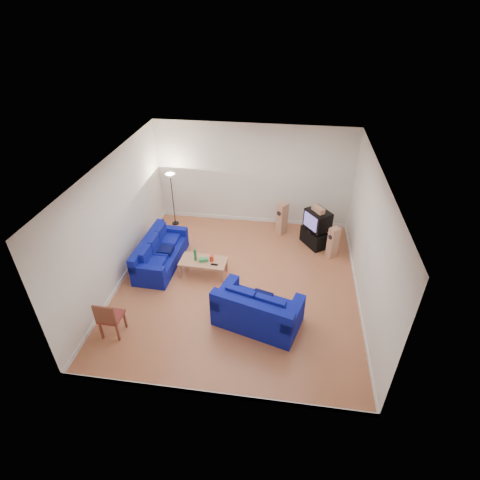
# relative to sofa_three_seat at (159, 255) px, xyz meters

# --- Properties ---
(room) EXTENTS (6.01, 6.51, 3.21)m
(room) POSITION_rel_sofa_three_seat_xyz_m (2.25, -0.54, 1.24)
(room) COLOR brown
(room) RESTS_ON ground
(sofa_three_seat) EXTENTS (0.98, 2.13, 0.81)m
(sofa_three_seat) POSITION_rel_sofa_three_seat_xyz_m (0.00, 0.00, 0.00)
(sofa_three_seat) COLOR #080E7D
(sofa_three_seat) RESTS_ON ground
(sofa_loveseat) EXTENTS (2.08, 1.53, 0.93)m
(sofa_loveseat) POSITION_rel_sofa_three_seat_xyz_m (2.87, -1.85, 0.05)
(sofa_loveseat) COLOR #080E7D
(sofa_loveseat) RESTS_ON ground
(coffee_table) EXTENTS (1.24, 0.66, 0.44)m
(coffee_table) POSITION_rel_sofa_three_seat_xyz_m (1.30, -0.26, 0.09)
(coffee_table) COLOR tan
(coffee_table) RESTS_ON ground
(bottle) EXTENTS (0.09, 0.09, 0.33)m
(bottle) POSITION_rel_sofa_three_seat_xyz_m (1.09, -0.25, 0.31)
(bottle) COLOR #197233
(bottle) RESTS_ON coffee_table
(tissue_box) EXTENTS (0.25, 0.18, 0.09)m
(tissue_box) POSITION_rel_sofa_three_seat_xyz_m (1.31, -0.28, 0.19)
(tissue_box) COLOR green
(tissue_box) RESTS_ON coffee_table
(red_canister) EXTENTS (0.12, 0.12, 0.16)m
(red_canister) POSITION_rel_sofa_three_seat_xyz_m (1.51, -0.23, 0.22)
(red_canister) COLOR red
(red_canister) RESTS_ON coffee_table
(remote) EXTENTS (0.18, 0.06, 0.02)m
(remote) POSITION_rel_sofa_three_seat_xyz_m (1.62, -0.40, 0.15)
(remote) COLOR black
(remote) RESTS_ON coffee_table
(tv_stand) EXTENTS (0.84, 0.93, 0.50)m
(tv_stand) POSITION_rel_sofa_three_seat_xyz_m (4.21, 1.58, -0.05)
(tv_stand) COLOR black
(tv_stand) RESTS_ON ground
(av_receiver) EXTENTS (0.40, 0.46, 0.09)m
(av_receiver) POSITION_rel_sofa_three_seat_xyz_m (4.16, 1.53, 0.24)
(av_receiver) COLOR black
(av_receiver) RESTS_ON tv_stand
(television) EXTENTS (0.83, 0.87, 0.54)m
(television) POSITION_rel_sofa_three_seat_xyz_m (4.24, 1.58, 0.56)
(television) COLOR black
(television) RESTS_ON av_receiver
(centre_speaker) EXTENTS (0.38, 0.44, 0.15)m
(centre_speaker) POSITION_rel_sofa_three_seat_xyz_m (4.22, 1.55, 0.90)
(centre_speaker) COLOR tan
(centre_speaker) RESTS_ON television
(speaker_left) EXTENTS (0.37, 0.38, 1.01)m
(speaker_left) POSITION_rel_sofa_three_seat_xyz_m (3.22, 2.09, 0.21)
(speaker_left) COLOR tan
(speaker_left) RESTS_ON ground
(speaker_right) EXTENTS (0.34, 0.33, 0.92)m
(speaker_right) POSITION_rel_sofa_three_seat_xyz_m (4.70, 1.06, 0.16)
(speaker_right) COLOR tan
(speaker_right) RESTS_ON ground
(floor_lamp) EXTENTS (0.30, 0.30, 1.74)m
(floor_lamp) POSITION_rel_sofa_three_seat_xyz_m (-0.20, 2.16, 1.14)
(floor_lamp) COLOR black
(floor_lamp) RESTS_ON ground
(dining_chair) EXTENTS (0.47, 0.47, 0.96)m
(dining_chair) POSITION_rel_sofa_three_seat_xyz_m (-0.21, -2.62, 0.24)
(dining_chair) COLOR brown
(dining_chair) RESTS_ON ground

